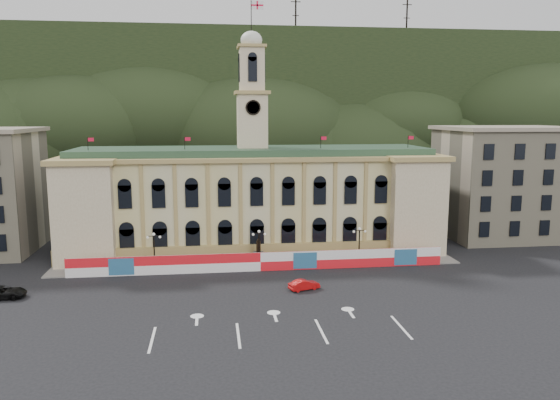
{
  "coord_description": "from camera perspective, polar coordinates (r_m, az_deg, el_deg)",
  "views": [
    {
      "loc": [
        -6.19,
        -55.04,
        20.81
      ],
      "look_at": [
        3.0,
        18.0,
        9.04
      ],
      "focal_mm": 35.0,
      "sensor_mm": 36.0,
      "label": 1
    }
  ],
  "objects": [
    {
      "name": "statue",
      "position": [
        75.88,
        -2.26,
        -5.91
      ],
      "size": [
        1.4,
        1.4,
        3.72
      ],
      "color": "#595651",
      "rests_on": "ground"
    },
    {
      "name": "lamp_center",
      "position": [
        74.44,
        -2.2,
        -4.71
      ],
      "size": [
        1.96,
        0.44,
        5.15
      ],
      "color": "black",
      "rests_on": "ground"
    },
    {
      "name": "lane_markings",
      "position": [
        54.54,
        -0.11,
        -13.34
      ],
      "size": [
        26.0,
        10.0,
        0.02
      ],
      "primitive_type": null,
      "color": "white",
      "rests_on": "ground"
    },
    {
      "name": "ground",
      "position": [
        59.16,
        -0.72,
        -11.51
      ],
      "size": [
        260.0,
        260.0,
        0.0
      ],
      "primitive_type": "plane",
      "color": "black",
      "rests_on": "ground"
    },
    {
      "name": "lamp_left",
      "position": [
        74.6,
        -13.02,
        -4.91
      ],
      "size": [
        1.96,
        0.44,
        5.15
      ],
      "color": "black",
      "rests_on": "ground"
    },
    {
      "name": "black_suv",
      "position": [
        70.07,
        -27.0,
        -8.61
      ],
      "size": [
        2.79,
        5.31,
        1.42
      ],
      "primitive_type": "imported",
      "rotation": [
        0.0,
        0.0,
        1.61
      ],
      "color": "black",
      "rests_on": "ground"
    },
    {
      "name": "hill_ridge",
      "position": [
        177.14,
        -5.22,
        8.62
      ],
      "size": [
        230.0,
        80.0,
        64.0
      ],
      "color": "black",
      "rests_on": "ground"
    },
    {
      "name": "pavement",
      "position": [
        75.93,
        -2.24,
        -6.77
      ],
      "size": [
        56.0,
        5.5,
        0.16
      ],
      "primitive_type": "cube",
      "color": "slate",
      "rests_on": "ground"
    },
    {
      "name": "red_sedan",
      "position": [
        65.66,
        2.54,
        -8.84
      ],
      "size": [
        3.62,
        4.56,
        1.24
      ],
      "primitive_type": "imported",
      "rotation": [
        0.0,
        0.0,
        1.9
      ],
      "color": "#B80D0E",
      "rests_on": "ground"
    },
    {
      "name": "side_building_right",
      "position": [
        99.71,
        22.46,
        1.78
      ],
      "size": [
        21.0,
        17.0,
        18.6
      ],
      "color": "#BCB191",
      "rests_on": "ground"
    },
    {
      "name": "lamp_right",
      "position": [
        76.89,
        8.28,
        -4.35
      ],
      "size": [
        1.96,
        0.44,
        5.15
      ],
      "color": "black",
      "rests_on": "ground"
    },
    {
      "name": "hoarding_fence",
      "position": [
        73.05,
        -2.02,
        -6.45
      ],
      "size": [
        50.0,
        0.44,
        2.5
      ],
      "color": "red",
      "rests_on": "ground"
    },
    {
      "name": "city_hall",
      "position": [
        83.91,
        -2.85,
        0.18
      ],
      "size": [
        56.2,
        17.6,
        37.1
      ],
      "color": "beige",
      "rests_on": "ground"
    }
  ]
}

